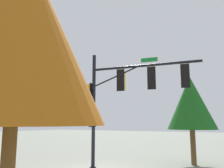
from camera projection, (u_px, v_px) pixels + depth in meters
name	position (u px, v px, depth m)	size (l,w,h in m)	color
signal_pole_assembly	(121.00, 93.00, 13.14)	(6.60, 1.98, 6.57)	black
tree_near	(191.00, 103.00, 15.41)	(3.12, 3.12, 5.65)	brown
tree_mid	(17.00, 27.00, 4.50)	(3.35, 3.35, 6.26)	brown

